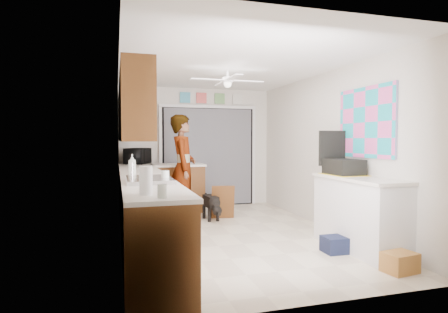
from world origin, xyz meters
TOP-DOWN VIEW (x-y plane):
  - floor at (0.00, 0.00)m, footprint 5.00×5.00m
  - ceiling at (0.00, 0.00)m, footprint 5.00×5.00m
  - wall_back at (0.00, 2.50)m, footprint 3.20×0.00m
  - wall_front at (0.00, -2.50)m, footprint 3.20×0.00m
  - wall_left at (-1.60, 0.00)m, footprint 0.00×5.00m
  - wall_right at (1.60, 0.00)m, footprint 0.00×5.00m
  - left_base_cabinets at (-1.30, 0.00)m, footprint 0.60×4.80m
  - left_countertop at (-1.29, 0.00)m, footprint 0.62×4.80m
  - upper_cabinets at (-1.44, 0.20)m, footprint 0.32×4.00m
  - sink_basin at (-1.29, -1.00)m, footprint 0.50×0.76m
  - faucet at (-1.48, -1.00)m, footprint 0.03×0.03m
  - peninsula_base at (-0.50, 2.00)m, footprint 1.00×0.60m
  - peninsula_top at (-0.50, 2.00)m, footprint 1.04×0.64m
  - back_opening_recess at (0.25, 2.47)m, footprint 2.00×0.06m
  - curtain_panel at (0.25, 2.43)m, footprint 1.90×0.03m
  - door_trim_left at (-0.77, 2.44)m, footprint 0.06×0.04m
  - door_trim_right at (1.27, 2.44)m, footprint 0.06×0.04m
  - door_trim_head at (0.25, 2.44)m, footprint 2.10×0.04m
  - header_frame_1 at (-0.25, 2.47)m, footprint 0.22×0.02m
  - header_frame_2 at (0.10, 2.47)m, footprint 0.22×0.02m
  - header_frame_3 at (0.50, 2.47)m, footprint 0.22×0.02m
  - header_frame_4 at (0.90, 2.47)m, footprint 0.22×0.02m
  - route66_sign at (-0.95, 2.47)m, footprint 0.22×0.02m
  - right_counter_base at (1.35, -1.20)m, footprint 0.50×1.40m
  - right_counter_top at (1.34, -1.20)m, footprint 0.54×1.44m
  - abstract_painting at (1.58, -1.00)m, footprint 0.03×1.15m
  - ceiling_fan at (0.00, 0.20)m, footprint 1.14×1.14m
  - microwave at (-1.24, 2.25)m, footprint 0.57×0.67m
  - soap_bottle at (-1.44, -0.14)m, footprint 0.12×0.12m
  - jar_a at (-1.11, -1.03)m, footprint 0.11×0.11m
  - jar_b at (-1.29, -2.25)m, footprint 0.10×0.10m
  - paper_towel_roll at (-1.40, -2.02)m, footprint 0.13×0.13m
  - suitcase at (1.32, -0.89)m, footprint 0.38×0.50m
  - suitcase_rim at (1.32, -0.89)m, footprint 0.45×0.59m
  - suitcase_lid at (1.32, -0.60)m, footprint 0.42×0.04m
  - cardboard_box at (1.25, -2.04)m, footprint 0.37×0.30m
  - navy_crate at (1.00, -1.24)m, footprint 0.34×0.28m
  - cabinet_door_panel at (0.17, 1.07)m, footprint 0.43×0.23m
  - man at (-0.54, 1.11)m, footprint 0.58×0.75m
  - dog at (-0.05, 1.07)m, footprint 0.31×0.63m

SIDE VIEW (x-z plane):
  - floor at x=0.00m, z-range 0.00..0.00m
  - navy_crate at x=1.00m, z-range 0.00..0.20m
  - cardboard_box at x=1.25m, z-range 0.00..0.21m
  - dog at x=-0.05m, z-range 0.00..0.48m
  - cabinet_door_panel at x=0.17m, z-range 0.00..0.60m
  - left_base_cabinets at x=-1.30m, z-range 0.00..0.90m
  - peninsula_base at x=-0.50m, z-range 0.00..0.90m
  - right_counter_base at x=1.35m, z-range 0.00..0.90m
  - left_countertop at x=-1.29m, z-range 0.90..0.94m
  - peninsula_top at x=-0.50m, z-range 0.90..0.94m
  - right_counter_top at x=1.34m, z-range 0.90..0.94m
  - man at x=-0.54m, z-range 0.00..1.85m
  - suitcase_rim at x=1.32m, z-range 0.93..0.95m
  - sink_basin at x=-1.29m, z-range 0.92..0.98m
  - jar_b at x=-1.29m, z-range 0.94..1.05m
  - jar_a at x=-1.11m, z-range 0.94..1.06m
  - suitcase at x=1.32m, z-range 0.94..1.15m
  - faucet at x=-1.48m, z-range 0.94..1.16m
  - back_opening_recess at x=0.25m, z-range 0.00..2.10m
  - door_trim_left at x=-0.77m, z-range 0.00..2.10m
  - door_trim_right at x=1.27m, z-range 0.00..2.10m
  - curtain_panel at x=0.25m, z-range 0.03..2.08m
  - paper_towel_roll at x=-1.40m, z-range 0.94..1.19m
  - soap_bottle at x=-1.44m, z-range 0.94..1.23m
  - microwave at x=-1.24m, z-range 0.94..1.25m
  - wall_back at x=0.00m, z-range -0.35..2.85m
  - wall_front at x=0.00m, z-range -0.35..2.85m
  - wall_left at x=-1.60m, z-range -1.25..3.75m
  - wall_right at x=1.60m, z-range -1.25..3.75m
  - suitcase_lid at x=1.32m, z-range 1.05..1.55m
  - abstract_painting at x=1.58m, z-range 1.17..2.12m
  - upper_cabinets at x=-1.44m, z-range 1.40..2.20m
  - door_trim_head at x=0.25m, z-range 2.09..2.15m
  - header_frame_1 at x=-0.25m, z-range 2.19..2.41m
  - header_frame_2 at x=0.10m, z-range 2.19..2.41m
  - header_frame_3 at x=0.50m, z-range 2.19..2.41m
  - header_frame_4 at x=0.90m, z-range 2.19..2.41m
  - route66_sign at x=-0.95m, z-range 2.17..2.43m
  - ceiling_fan at x=0.00m, z-range 2.20..2.44m
  - ceiling at x=0.00m, z-range 2.50..2.50m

